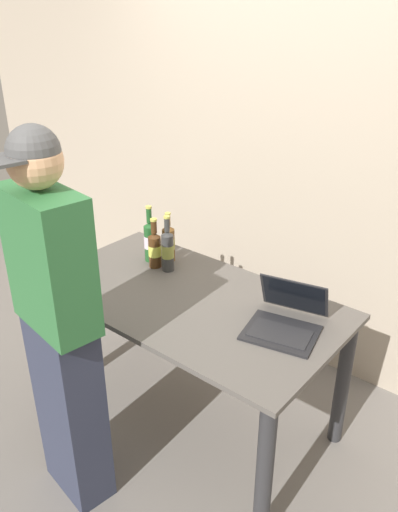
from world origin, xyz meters
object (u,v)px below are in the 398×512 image
Objects in this scene: laptop at (286,319)px; beer_bottle_amber at (150,240)px; beer_bottle_green at (168,250)px; beer_bottle_dark at (155,248)px; beer_bottle_brown at (169,242)px; person_figure at (59,329)px.

laptop is 1.24× the size of beer_bottle_amber.
laptop is at bearing -6.25° from beer_bottle_amber.
laptop is 1.28× the size of beer_bottle_green.
beer_bottle_brown is at bearing 86.90° from beer_bottle_dark.
beer_bottle_brown is 0.11m from beer_bottle_dark.
beer_bottle_brown is 0.88× the size of beer_bottle_amber.
beer_bottle_green is 0.97× the size of beer_bottle_amber.
person_figure is at bearing -75.39° from beer_bottle_brown.
laptop is 0.99m from person_figure.
person_figure reaches higher than laptop.
beer_bottle_amber is (-0.95, 0.10, 0.08)m from laptop.
laptop is 1.42× the size of beer_bottle_dark.
beer_bottle_green is at bearing -9.92° from beer_bottle_amber.
beer_bottle_amber is (-0.08, -0.06, 0.01)m from beer_bottle_brown.
laptop is 0.88m from beer_bottle_dark.
beer_bottle_green reaches higher than beer_bottle_dark.
beer_bottle_brown is 0.12m from beer_bottle_green.
person_figure is (0.25, -0.82, 0.01)m from beer_bottle_dark.
beer_bottle_brown reaches higher than beer_bottle_dark.
person_figure is at bearing -78.99° from beer_bottle_green.
person_figure is (0.24, -0.93, 0.00)m from beer_bottle_brown.
beer_bottle_amber is 0.19× the size of person_figure.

